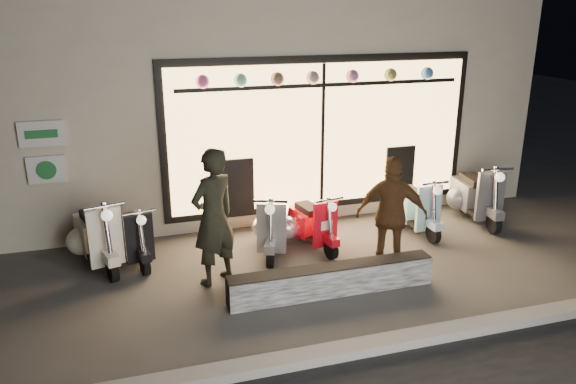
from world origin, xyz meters
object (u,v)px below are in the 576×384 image
Objects in this scene: graffiti_barrier at (332,280)px; scooter_red at (310,222)px; scooter_silver at (275,224)px; man at (213,217)px; woman at (392,215)px.

graffiti_barrier is 1.69m from scooter_red.
graffiti_barrier is 2.08× the size of scooter_silver.
man is (-1.09, -0.87, 0.56)m from scooter_silver.
woman is at bearing -67.94° from scooter_red.
man reaches higher than woman.
graffiti_barrier is 1.65× the size of woman.
scooter_red is at bearing 81.06° from graffiti_barrier.
scooter_silver reaches higher than graffiti_barrier.
graffiti_barrier is at bearing 120.66° from man.
man is at bearing 150.64° from graffiti_barrier.
man is (-1.67, -0.87, 0.59)m from scooter_red.
scooter_silver is 0.58m from scooter_red.
scooter_red reaches higher than graffiti_barrier.
scooter_red is 0.66× the size of man.
woman is (2.46, -0.36, -0.10)m from man.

